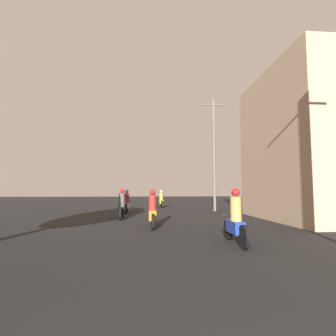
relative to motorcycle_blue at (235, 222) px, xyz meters
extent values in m
cylinder|color=black|center=(0.00, 0.71, -0.32)|extent=(0.10, 0.64, 0.64)
cylinder|color=black|center=(0.00, -0.65, -0.32)|extent=(0.10, 0.64, 0.64)
cube|color=#1E389E|center=(0.00, 0.03, -0.14)|extent=(0.30, 0.90, 0.35)
cylinder|color=black|center=(0.00, 0.47, 0.13)|extent=(0.60, 0.04, 0.04)
cylinder|color=#B28E47|center=(0.00, -0.06, 0.39)|extent=(0.32, 0.32, 0.70)
sphere|color=#A51919|center=(0.00, -0.06, 0.86)|extent=(0.24, 0.24, 0.24)
cylinder|color=black|center=(-2.33, 4.25, -0.32)|extent=(0.10, 0.64, 0.64)
cylinder|color=black|center=(-2.33, 2.85, -0.32)|extent=(0.10, 0.64, 0.64)
cube|color=orange|center=(-2.33, 3.55, -0.12)|extent=(0.30, 0.91, 0.40)
cylinder|color=black|center=(-2.33, 4.01, 0.18)|extent=(0.60, 0.04, 0.04)
cylinder|color=maroon|center=(-2.33, 3.46, 0.40)|extent=(0.32, 0.32, 0.62)
sphere|color=#A51919|center=(-2.33, 3.46, 0.83)|extent=(0.24, 0.24, 0.24)
cylinder|color=black|center=(-3.91, 7.61, -0.30)|extent=(0.10, 0.67, 0.67)
cylinder|color=black|center=(-3.91, 6.32, -0.30)|extent=(0.10, 0.67, 0.67)
cube|color=black|center=(-3.91, 6.96, -0.14)|extent=(0.30, 0.81, 0.33)
cylinder|color=black|center=(-3.91, 7.38, 0.12)|extent=(0.60, 0.04, 0.04)
cylinder|color=#4C514C|center=(-3.91, 6.88, 0.38)|extent=(0.32, 0.32, 0.72)
sphere|color=#A51919|center=(-3.91, 6.88, 0.86)|extent=(0.24, 0.24, 0.24)
cylinder|color=black|center=(-3.92, 11.29, -0.33)|extent=(0.10, 0.62, 0.62)
cylinder|color=black|center=(-3.92, 9.94, -0.33)|extent=(0.10, 0.62, 0.62)
cube|color=silver|center=(-3.92, 10.62, -0.16)|extent=(0.30, 0.87, 0.33)
cylinder|color=black|center=(-3.92, 11.06, 0.10)|extent=(0.60, 0.04, 0.04)
cylinder|color=maroon|center=(-3.92, 10.53, 0.34)|extent=(0.32, 0.32, 0.68)
sphere|color=black|center=(-3.92, 10.53, 0.81)|extent=(0.24, 0.24, 0.24)
cylinder|color=black|center=(-1.29, 16.40, -0.30)|extent=(0.10, 0.68, 0.68)
cylinder|color=black|center=(-1.29, 14.97, -0.30)|extent=(0.10, 0.68, 0.68)
cube|color=gold|center=(-1.29, 15.69, -0.12)|extent=(0.30, 0.84, 0.35)
cylinder|color=black|center=(-1.29, 16.15, 0.15)|extent=(0.60, 0.04, 0.04)
cylinder|color=#B28E47|center=(-1.29, 15.61, 0.36)|extent=(0.32, 0.32, 0.61)
sphere|color=silver|center=(-1.29, 15.61, 0.78)|extent=(0.24, 0.24, 0.24)
cube|color=tan|center=(5.88, 5.57, 3.29)|extent=(4.46, 7.38, 7.85)
cylinder|color=#6B5B4C|center=(2.44, 11.55, 3.60)|extent=(0.20, 0.20, 8.49)
cylinder|color=#6B5B4C|center=(2.44, 11.55, 7.35)|extent=(1.60, 0.10, 0.10)
camera|label=1|loc=(-2.58, -7.52, 0.94)|focal=28.00mm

